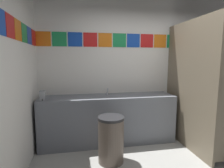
# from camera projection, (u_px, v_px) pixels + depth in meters

# --- Properties ---
(wall_back) EXTENTS (4.22, 0.09, 2.83)m
(wall_back) POSITION_uv_depth(u_px,v_px,m) (145.00, 66.00, 3.75)
(wall_back) COLOR white
(wall_back) RESTS_ON ground_plane
(vanity_counter) EXTENTS (2.45, 0.56, 0.88)m
(vanity_counter) POSITION_uv_depth(u_px,v_px,m) (108.00, 119.00, 3.41)
(vanity_counter) COLOR slate
(vanity_counter) RESTS_ON ground_plane
(faucet_center) EXTENTS (0.04, 0.10, 0.14)m
(faucet_center) POSITION_uv_depth(u_px,v_px,m) (107.00, 92.00, 3.43)
(faucet_center) COLOR silver
(faucet_center) RESTS_ON vanity_counter
(soap_dispenser) EXTENTS (0.09, 0.09, 0.16)m
(soap_dispenser) POSITION_uv_depth(u_px,v_px,m) (43.00, 96.00, 2.98)
(soap_dispenser) COLOR gray
(soap_dispenser) RESTS_ON vanity_counter
(stall_divider) EXTENTS (0.92, 1.42, 2.20)m
(stall_divider) POSITION_uv_depth(u_px,v_px,m) (207.00, 87.00, 2.94)
(stall_divider) COLOR #726651
(stall_divider) RESTS_ON ground_plane
(toilet) EXTENTS (0.39, 0.49, 0.74)m
(toilet) POSITION_uv_depth(u_px,v_px,m) (203.00, 122.00, 3.68)
(toilet) COLOR white
(toilet) RESTS_ON ground_plane
(trash_bin) EXTENTS (0.39, 0.39, 0.71)m
(trash_bin) POSITION_uv_depth(u_px,v_px,m) (111.00, 139.00, 2.75)
(trash_bin) COLOR brown
(trash_bin) RESTS_ON ground_plane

